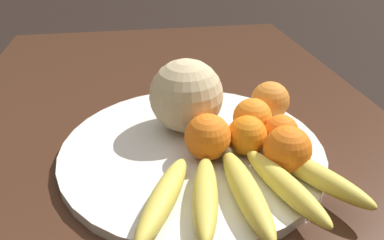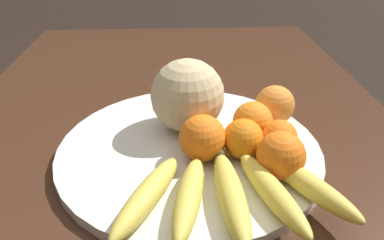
% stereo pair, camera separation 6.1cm
% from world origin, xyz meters
% --- Properties ---
extents(kitchen_table, '(1.42, 0.89, 0.78)m').
position_xyz_m(kitchen_table, '(0.00, 0.00, 0.67)').
color(kitchen_table, '#3D2316').
rests_on(kitchen_table, ground_plane).
extents(fruit_bowl, '(0.44, 0.44, 0.02)m').
position_xyz_m(fruit_bowl, '(0.07, 0.02, 0.79)').
color(fruit_bowl, white).
rests_on(fruit_bowl, kitchen_table).
extents(melon, '(0.13, 0.13, 0.13)m').
position_xyz_m(melon, '(0.01, 0.02, 0.86)').
color(melon, beige).
rests_on(melon, fruit_bowl).
extents(banana_bunch, '(0.20, 0.34, 0.04)m').
position_xyz_m(banana_bunch, '(0.21, 0.07, 0.81)').
color(banana_bunch, '#473819').
rests_on(banana_bunch, fruit_bowl).
extents(orange_front_left, '(0.07, 0.07, 0.07)m').
position_xyz_m(orange_front_left, '(-0.01, 0.18, 0.83)').
color(orange_front_left, orange).
rests_on(orange_front_left, fruit_bowl).
extents(orange_front_right, '(0.07, 0.07, 0.07)m').
position_xyz_m(orange_front_right, '(0.05, 0.13, 0.83)').
color(orange_front_right, orange).
rests_on(orange_front_right, fruit_bowl).
extents(orange_mid_center, '(0.07, 0.07, 0.07)m').
position_xyz_m(orange_mid_center, '(0.15, 0.15, 0.83)').
color(orange_mid_center, orange).
rests_on(orange_mid_center, fruit_bowl).
extents(orange_back_left, '(0.07, 0.07, 0.07)m').
position_xyz_m(orange_back_left, '(0.10, 0.04, 0.83)').
color(orange_back_left, orange).
rests_on(orange_back_left, fruit_bowl).
extents(orange_back_right, '(0.07, 0.07, 0.07)m').
position_xyz_m(orange_back_right, '(0.10, 0.11, 0.83)').
color(orange_back_right, orange).
rests_on(orange_back_right, fruit_bowl).
extents(orange_top_small, '(0.06, 0.06, 0.06)m').
position_xyz_m(orange_top_small, '(0.09, 0.17, 0.82)').
color(orange_top_small, orange).
rests_on(orange_top_small, fruit_bowl).
extents(produce_tag, '(0.10, 0.06, 0.00)m').
position_xyz_m(produce_tag, '(0.11, 0.15, 0.80)').
color(produce_tag, white).
rests_on(produce_tag, fruit_bowl).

